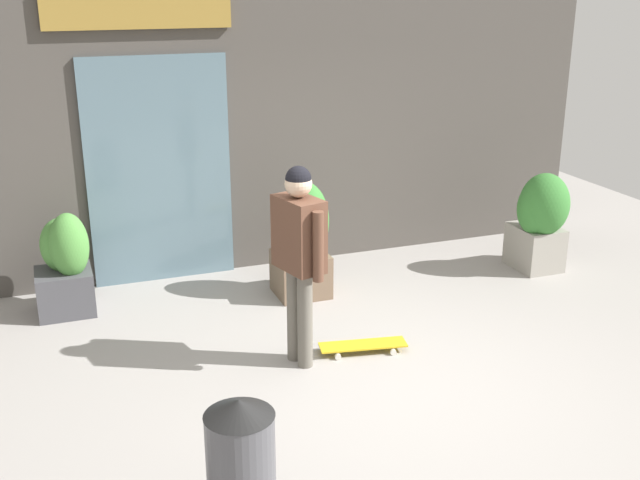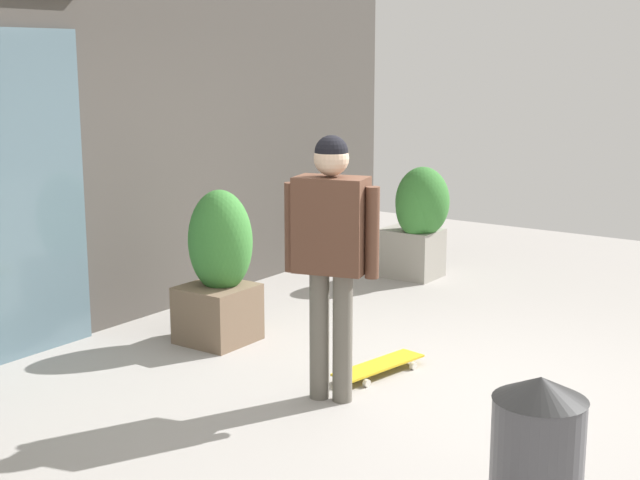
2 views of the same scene
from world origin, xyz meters
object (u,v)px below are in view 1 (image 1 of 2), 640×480
(planter_box_left, at_px, (540,218))
(planter_box_mid, at_px, (65,263))
(skateboard, at_px, (363,345))
(planter_box_right, at_px, (303,237))
(trash_bin, at_px, (241,461))
(skateboarder, at_px, (299,245))

(planter_box_left, xyz_separation_m, planter_box_mid, (-5.04, 0.68, -0.12))
(skateboard, relative_size, planter_box_right, 0.66)
(planter_box_left, relative_size, trash_bin, 1.37)
(planter_box_right, bearing_deg, planter_box_left, -6.11)
(planter_box_left, height_order, planter_box_right, planter_box_right)
(trash_bin, bearing_deg, planter_box_left, 34.93)
(planter_box_left, height_order, trash_bin, planter_box_left)
(planter_box_left, distance_m, planter_box_right, 2.71)
(planter_box_mid, bearing_deg, skateboard, -37.43)
(trash_bin, bearing_deg, planter_box_right, 64.76)
(skateboard, bearing_deg, planter_box_mid, 153.00)
(skateboarder, bearing_deg, planter_box_right, 54.36)
(planter_box_left, distance_m, trash_bin, 5.15)
(planter_box_left, bearing_deg, planter_box_mid, 172.33)
(skateboarder, bearing_deg, trash_bin, -134.01)
(skateboarder, xyz_separation_m, planter_box_left, (3.23, 1.14, -0.45))
(skateboarder, xyz_separation_m, planter_box_right, (0.53, 1.43, -0.45))
(skateboard, distance_m, planter_box_right, 1.55)
(skateboarder, distance_m, trash_bin, 2.16)
(skateboarder, height_order, trash_bin, skateboarder)
(skateboard, relative_size, planter_box_left, 0.70)
(planter_box_right, distance_m, planter_box_mid, 2.38)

